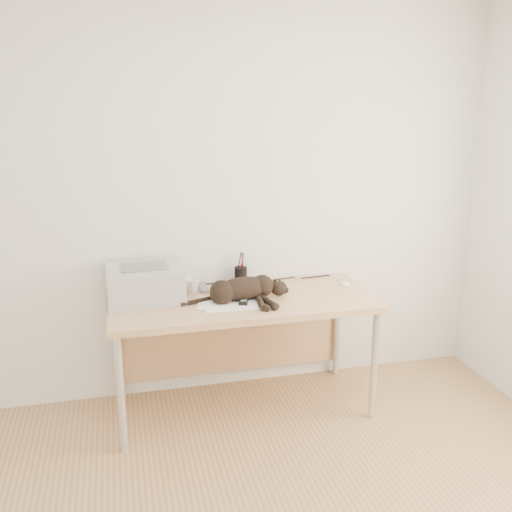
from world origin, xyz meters
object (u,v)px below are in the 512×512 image
object	(u,v)px
cat	(241,290)
pen_cup	(241,275)
mouse	(345,282)
mug	(192,285)
printer	(145,283)
desk	(240,314)

from	to	relation	value
cat	pen_cup	world-z (taller)	pen_cup
mouse	mug	bearing A→B (deg)	179.54
printer	pen_cup	distance (m)	0.65
cat	mug	size ratio (longest dim) A/B	6.45
printer	mouse	distance (m)	1.28
cat	mouse	world-z (taller)	cat
cat	desk	bearing A→B (deg)	76.36
pen_cup	mouse	bearing A→B (deg)	-15.60
pen_cup	mouse	distance (m)	0.68
printer	cat	distance (m)	0.58
desk	cat	xyz separation A→B (m)	(-0.02, -0.12, 0.20)
cat	mouse	size ratio (longest dim) A/B	6.08
mouse	pen_cup	bearing A→B (deg)	168.39
printer	cat	bearing A→B (deg)	-16.78
printer	cat	size ratio (longest dim) A/B	0.68
desk	cat	bearing A→B (deg)	-97.49
printer	mug	distance (m)	0.30
cat	mug	world-z (taller)	cat
cat	pen_cup	xyz separation A→B (m)	(0.07, 0.33, -0.01)
desk	cat	world-z (taller)	cat
desk	mouse	size ratio (longest dim) A/B	14.52
printer	cat	world-z (taller)	printer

